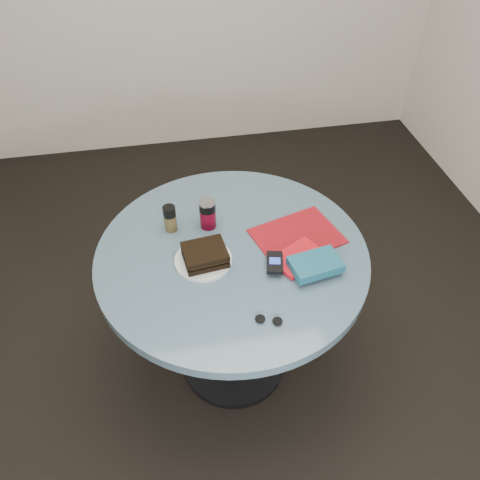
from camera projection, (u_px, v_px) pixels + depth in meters
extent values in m
plane|color=black|center=(234.00, 361.00, 2.23)|extent=(4.00, 4.00, 0.00)
cylinder|color=black|center=(234.00, 360.00, 2.22)|extent=(0.48, 0.48, 0.03)
cylinder|color=black|center=(233.00, 314.00, 1.98)|extent=(0.11, 0.11, 0.68)
cylinder|color=#415A6B|center=(232.00, 255.00, 1.73)|extent=(1.00, 1.00, 0.04)
cylinder|color=silver|center=(203.00, 260.00, 1.67)|extent=(0.22, 0.22, 0.01)
cube|color=black|center=(205.00, 258.00, 1.65)|extent=(0.16, 0.14, 0.02)
cube|color=#3B2B16|center=(205.00, 255.00, 1.64)|extent=(0.14, 0.12, 0.01)
cube|color=black|center=(205.00, 252.00, 1.63)|extent=(0.16, 0.14, 0.02)
cylinder|color=maroon|center=(208.00, 218.00, 1.78)|extent=(0.06, 0.06, 0.08)
cylinder|color=black|center=(207.00, 207.00, 1.74)|extent=(0.06, 0.06, 0.03)
cylinder|color=silver|center=(207.00, 203.00, 1.73)|extent=(0.06, 0.06, 0.01)
cylinder|color=brown|center=(171.00, 222.00, 1.77)|extent=(0.06, 0.06, 0.07)
cylinder|color=black|center=(169.00, 211.00, 1.73)|extent=(0.06, 0.06, 0.04)
cube|color=maroon|center=(297.00, 236.00, 1.76)|extent=(0.37, 0.31, 0.01)
cube|color=red|center=(298.00, 257.00, 1.67)|extent=(0.22, 0.19, 0.02)
cube|color=navy|center=(315.00, 264.00, 1.61)|extent=(0.19, 0.14, 0.03)
cube|color=black|center=(275.00, 263.00, 1.63)|extent=(0.08, 0.11, 0.02)
cube|color=#243EB6|center=(275.00, 261.00, 1.62)|extent=(0.04, 0.04, 0.00)
ellipsoid|color=black|center=(260.00, 319.00, 1.48)|extent=(0.04, 0.04, 0.02)
ellipsoid|color=black|center=(277.00, 321.00, 1.47)|extent=(0.04, 0.04, 0.02)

